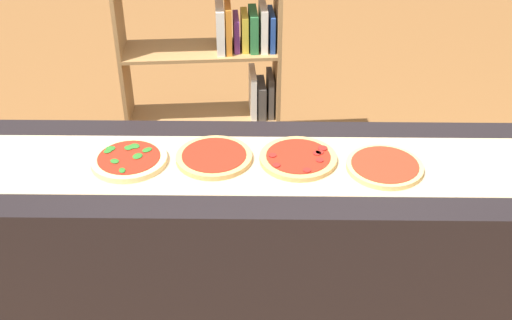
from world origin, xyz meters
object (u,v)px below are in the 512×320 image
at_px(pizza_spinach_0, 129,159).
at_px(pizza_plain_1, 214,157).
at_px(pizza_pepperoni_2, 298,158).
at_px(pizza_plain_3, 385,166).
at_px(bookshelf, 223,54).

relative_size(pizza_spinach_0, pizza_plain_1, 0.99).
height_order(pizza_plain_1, pizza_pepperoni_2, pizza_pepperoni_2).
xyz_separation_m(pizza_spinach_0, pizza_plain_1, (0.31, 0.02, -0.00)).
xyz_separation_m(pizza_spinach_0, pizza_pepperoni_2, (0.61, 0.02, -0.00)).
bearing_deg(pizza_plain_1, pizza_plain_3, -4.92).
bearing_deg(pizza_plain_3, pizza_plain_1, 175.08).
height_order(pizza_spinach_0, bookshelf, bookshelf).
xyz_separation_m(pizza_pepperoni_2, bookshelf, (-0.35, 1.19, -0.11)).
xyz_separation_m(pizza_plain_1, pizza_pepperoni_2, (0.31, -0.00, -0.00)).
bearing_deg(bookshelf, pizza_spinach_0, -102.58).
bearing_deg(pizza_pepperoni_2, pizza_plain_1, 179.47).
relative_size(pizza_pepperoni_2, bookshelf, 0.17).
relative_size(pizza_plain_1, pizza_plain_3, 1.02).
relative_size(pizza_plain_1, bookshelf, 0.17).
distance_m(pizza_spinach_0, bookshelf, 1.24).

